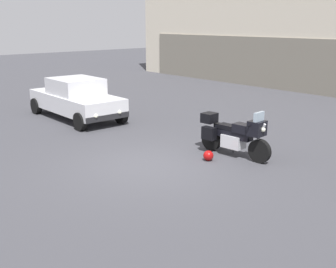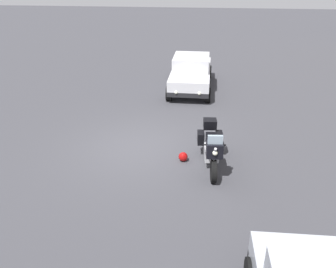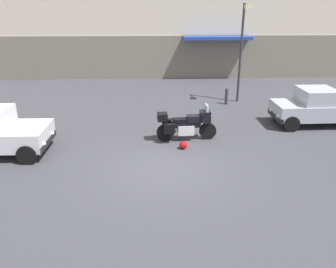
% 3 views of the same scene
% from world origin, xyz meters
% --- Properties ---
extents(ground_plane, '(80.00, 80.00, 0.00)m').
position_xyz_m(ground_plane, '(0.00, 0.00, 0.00)').
color(ground_plane, '#38383D').
extents(motorcycle, '(2.26, 0.80, 1.36)m').
position_xyz_m(motorcycle, '(0.86, 2.26, 0.62)').
color(motorcycle, black).
rests_on(motorcycle, ground).
extents(helmet, '(0.28, 0.28, 0.28)m').
position_xyz_m(helmet, '(0.70, 1.43, 0.14)').
color(helmet, '#990C0C').
rests_on(helmet, ground).
extents(car_compact_side, '(3.50, 1.75, 1.56)m').
position_xyz_m(car_compact_side, '(6.41, 3.76, 0.77)').
color(car_compact_side, '#9EA3AD').
rests_on(car_compact_side, ground).
extents(streetlamp_curbside, '(0.28, 0.94, 4.81)m').
position_xyz_m(streetlamp_curbside, '(4.04, 7.30, 2.93)').
color(streetlamp_curbside, '#2D2D33').
rests_on(streetlamp_curbside, ground).
extents(bollard_curbside, '(0.16, 0.16, 0.86)m').
position_xyz_m(bollard_curbside, '(3.35, 6.96, 0.46)').
color(bollard_curbside, '#333338').
rests_on(bollard_curbside, ground).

